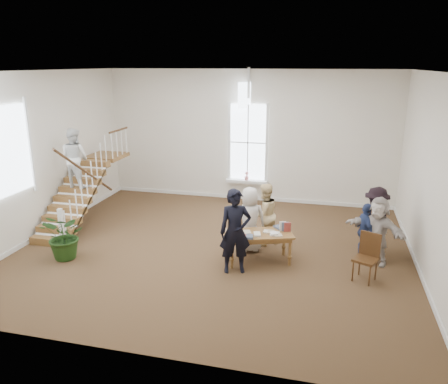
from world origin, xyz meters
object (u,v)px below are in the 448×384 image
(police_officer, at_px, (235,231))
(side_chair, at_px, (368,254))
(library_table, at_px, (259,236))
(woman_cluster_a, at_px, (365,231))
(woman_cluster_b, at_px, (375,220))
(floor_plant, at_px, (66,236))
(person_yellow, at_px, (264,214))
(woman_cluster_c, at_px, (377,231))
(elderly_woman, at_px, (250,220))

(police_officer, xyz_separation_m, side_chair, (2.94, 0.33, -0.38))
(library_table, xyz_separation_m, side_chair, (2.50, -0.30, -0.06))
(police_officer, xyz_separation_m, woman_cluster_a, (2.95, 1.47, -0.28))
(woman_cluster_b, distance_m, floor_plant, 7.74)
(woman_cluster_b, bearing_deg, police_officer, -32.40)
(person_yellow, relative_size, woman_cluster_c, 1.01)
(police_officer, bearing_deg, woman_cluster_b, 11.40)
(person_yellow, height_order, side_chair, person_yellow)
(elderly_woman, xyz_separation_m, woman_cluster_c, (3.10, 0.02, -0.01))
(elderly_woman, height_order, side_chair, elderly_woman)
(woman_cluster_b, xyz_separation_m, side_chair, (-0.26, -1.58, -0.25))
(elderly_woman, xyz_separation_m, woman_cluster_a, (2.85, 0.22, -0.13))
(person_yellow, distance_m, floor_plant, 5.05)
(woman_cluster_b, bearing_deg, floor_plant, -46.39)
(library_table, xyz_separation_m, police_officer, (-0.44, -0.64, 0.33))
(woman_cluster_a, xyz_separation_m, woman_cluster_c, (0.26, -0.20, 0.12))
(side_chair, bearing_deg, woman_cluster_a, 114.28)
(woman_cluster_b, distance_m, woman_cluster_c, 0.65)
(floor_plant, bearing_deg, elderly_woman, 20.22)
(police_officer, xyz_separation_m, person_yellow, (0.40, 1.75, -0.15))
(person_yellow, distance_m, side_chair, 2.92)
(elderly_woman, bearing_deg, woman_cluster_c, 156.98)
(elderly_woman, relative_size, side_chair, 1.56)
(library_table, bearing_deg, woman_cluster_a, -1.70)
(elderly_woman, distance_m, side_chair, 2.99)
(police_officer, xyz_separation_m, elderly_woman, (0.10, 1.25, -0.15))
(library_table, height_order, side_chair, side_chair)
(elderly_woman, height_order, woman_cluster_a, elderly_woman)
(library_table, relative_size, floor_plant, 1.47)
(library_table, relative_size, woman_cluster_c, 1.06)
(police_officer, height_order, side_chair, police_officer)
(elderly_woman, distance_m, floor_plant, 4.58)
(side_chair, bearing_deg, library_table, -162.33)
(person_yellow, bearing_deg, library_table, 48.65)
(police_officer, height_order, woman_cluster_c, police_officer)
(floor_plant, bearing_deg, woman_cluster_a, 14.13)
(police_officer, distance_m, elderly_woman, 1.26)
(person_yellow, xyz_separation_m, woman_cluster_b, (2.80, 0.17, 0.02))
(woman_cluster_c, bearing_deg, police_officer, -124.41)
(library_table, height_order, floor_plant, floor_plant)
(police_officer, distance_m, woman_cluster_b, 3.74)
(woman_cluster_a, bearing_deg, library_table, 88.70)
(woman_cluster_c, xyz_separation_m, side_chair, (-0.26, -0.93, -0.22))
(floor_plant, bearing_deg, side_chair, 5.34)
(person_yellow, distance_m, woman_cluster_c, 2.85)
(person_yellow, relative_size, woman_cluster_b, 0.97)
(elderly_woman, bearing_deg, police_officer, 62.12)
(woman_cluster_c, xyz_separation_m, floor_plant, (-7.40, -1.60, -0.23))
(elderly_woman, bearing_deg, side_chair, 138.84)
(police_officer, height_order, person_yellow, police_officer)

